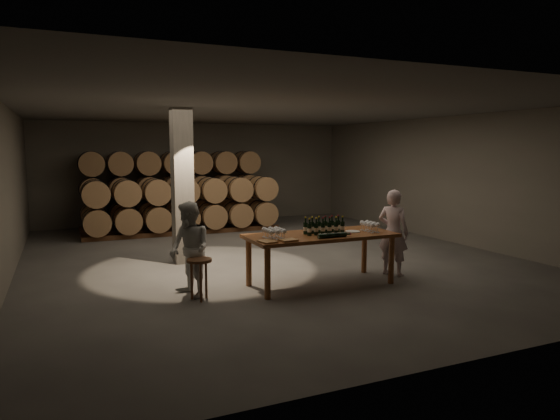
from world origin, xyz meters
name	(u,v)px	position (x,y,z in m)	size (l,w,h in m)	color
room	(182,186)	(-1.80, 0.20, 1.60)	(12.00, 12.00, 12.00)	#4A4846
tasting_table	(321,240)	(0.00, -2.50, 0.80)	(2.60, 1.10, 0.90)	brown
barrel_stack_back	(174,188)	(-0.96, 5.20, 1.20)	(5.48, 0.95, 2.31)	#55331D
barrel_stack_front	(184,204)	(-0.96, 3.80, 0.83)	(5.48, 0.95, 1.57)	#55331D
bottle_cluster	(324,227)	(0.06, -2.49, 1.01)	(0.73, 0.23, 0.30)	black
lying_bottles	(333,235)	(0.00, -2.91, 0.94)	(0.62, 0.08, 0.08)	black
glass_cluster_left	(274,231)	(-0.91, -2.56, 1.02)	(0.30, 0.41, 0.17)	silver
glass_cluster_right	(370,224)	(0.93, -2.61, 1.03)	(0.20, 0.42, 0.18)	silver
plate	(353,231)	(0.62, -2.54, 0.91)	(0.26, 0.26, 0.02)	white
notebook_near	(288,240)	(-0.81, -2.90, 0.92)	(0.26, 0.21, 0.03)	olive
notebook_corner	(267,241)	(-1.15, -2.85, 0.91)	(0.23, 0.29, 0.02)	olive
pen	(292,241)	(-0.77, -2.95, 0.91)	(0.01, 0.01, 0.15)	black
stool	(199,266)	(-2.17, -2.53, 0.54)	(0.39, 0.39, 0.66)	#55331D
person_man	(393,232)	(1.57, -2.44, 0.81)	(0.59, 0.39, 1.62)	beige
person_woman	(190,250)	(-2.26, -2.30, 0.77)	(0.75, 0.58, 1.54)	silver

